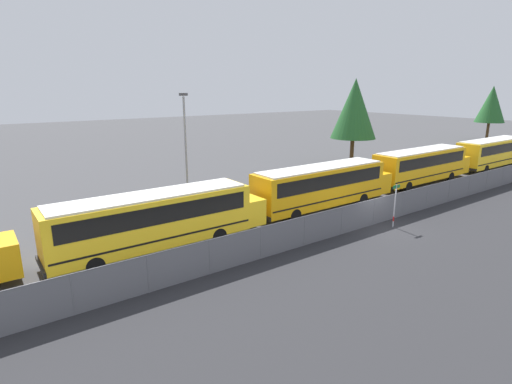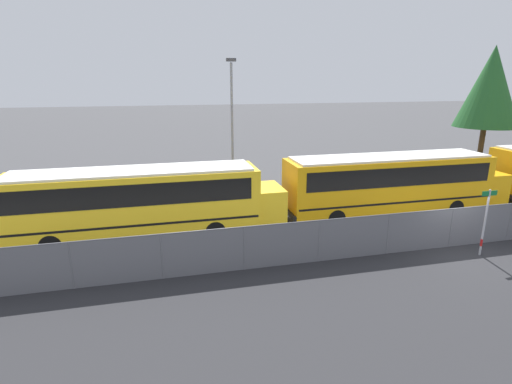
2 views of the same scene
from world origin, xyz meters
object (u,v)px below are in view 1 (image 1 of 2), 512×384
Objects in this scene: school_bus_4 at (422,164)px; tree_2 at (491,104)px; school_bus_5 at (493,151)px; school_bus_3 at (323,184)px; street_sign at (395,205)px; light_pole at (186,144)px; tree_1 at (354,109)px; school_bus_2 at (158,217)px.

school_bus_4 is 40.42m from tree_2.
school_bus_5 is 28.30m from tree_2.
street_sign is at bearing -82.10° from school_bus_3.
tree_2 reaches higher than light_pole.
light_pole is at bearing -172.78° from tree_1.
school_bus_2 is at bearing -159.24° from tree_1.
tree_1 is at bearing 34.53° from school_bus_3.
tree_2 is (36.57, 1.99, -0.41)m from tree_1.
school_bus_2 is 1.00× the size of school_bus_5.
light_pole reaches higher than school_bus_2.
school_bus_2 is at bearing -169.02° from tree_2.
street_sign is at bearing -58.47° from light_pole.
school_bus_4 is 13.17m from school_bus_5.
school_bus_5 is 1.50× the size of light_pole.
school_bus_3 is at bearing -178.59° from school_bus_4.
school_bus_2 and school_bus_5 have the same top height.
school_bus_3 is at bearing 97.90° from street_sign.
school_bus_4 is 21.55m from light_pole.
tree_1 is at bearing -176.89° from tree_2.
school_bus_2 is 1.28× the size of tree_1.
school_bus_2 and school_bus_4 have the same top height.
street_sign is at bearing -21.30° from school_bus_2.
school_bus_4 is 4.41× the size of street_sign.
light_pole is (5.56, 7.67, 2.62)m from school_bus_2.
tree_1 is (14.09, 15.72, 4.86)m from street_sign.
tree_2 reaches higher than school_bus_5.
school_bus_3 is at bearing -46.01° from light_pole.
street_sign is 15.47m from light_pole.
street_sign is 53.85m from tree_2.
tree_1 is at bearing 20.76° from school_bus_2.
school_bus_3 and school_bus_5 have the same top height.
school_bus_5 is at bearing 0.18° from school_bus_3.
tree_2 is at bearing 10.98° from school_bus_2.
tree_2 is at bearing 19.27° from street_sign.
school_bus_4 is at bearing -19.41° from light_pole.
school_bus_5 is 4.41× the size of street_sign.
school_bus_3 is 1.00× the size of school_bus_5.
school_bus_2 is 1.00× the size of school_bus_3.
school_bus_5 is 1.38× the size of tree_2.
school_bus_4 is (13.01, 0.32, 0.00)m from school_bus_3.
light_pole is 0.92× the size of tree_2.
tree_1 reaches higher than light_pole.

